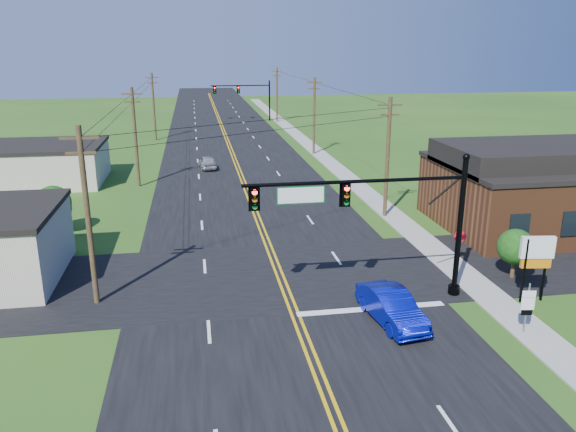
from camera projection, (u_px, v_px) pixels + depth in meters
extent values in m
plane|color=#244A15|center=(324.00, 403.00, 20.51)|extent=(260.00, 260.00, 0.00)
cube|color=black|center=(231.00, 153.00, 67.67)|extent=(16.00, 220.00, 0.04)
cube|color=black|center=(277.00, 275.00, 31.82)|extent=(70.00, 10.00, 0.04)
cube|color=gray|center=(336.00, 167.00, 59.89)|extent=(2.00, 160.00, 0.08)
cylinder|color=black|center=(459.00, 229.00, 28.39)|extent=(0.28, 0.28, 7.20)
cylinder|color=black|center=(454.00, 290.00, 29.37)|extent=(0.60, 0.60, 0.50)
sphere|color=black|center=(466.00, 157.00, 27.31)|extent=(0.36, 0.36, 0.36)
cylinder|color=black|center=(356.00, 181.00, 26.74)|extent=(11.00, 0.18, 0.18)
cube|color=#055F1F|center=(301.00, 195.00, 26.47)|extent=(2.30, 0.06, 0.85)
cylinder|color=black|center=(270.00, 100.00, 96.32)|extent=(0.28, 0.28, 7.20)
cylinder|color=black|center=(270.00, 119.00, 97.30)|extent=(0.60, 0.60, 0.50)
sphere|color=black|center=(269.00, 77.00, 95.24)|extent=(0.36, 0.36, 0.36)
cylinder|color=black|center=(240.00, 86.00, 94.83)|extent=(10.00, 0.18, 0.18)
cube|color=#055F1F|center=(221.00, 89.00, 94.49)|extent=(2.30, 0.06, 0.85)
cube|color=brown|center=(541.00, 196.00, 40.00)|extent=(14.00, 11.00, 4.40)
cube|color=black|center=(546.00, 164.00, 39.32)|extent=(14.20, 11.20, 0.30)
cube|color=beige|center=(37.00, 165.00, 52.86)|extent=(12.00, 9.00, 3.40)
cube|color=black|center=(35.00, 146.00, 52.32)|extent=(12.20, 9.20, 0.30)
cylinder|color=#332617|center=(88.00, 218.00, 27.13)|extent=(0.28, 0.28, 9.00)
cube|color=#332617|center=(79.00, 138.00, 25.99)|extent=(1.80, 0.12, 0.12)
cube|color=#332617|center=(81.00, 153.00, 26.20)|extent=(1.40, 0.12, 0.12)
cylinder|color=#332617|center=(136.00, 138.00, 50.72)|extent=(0.28, 0.28, 9.00)
cube|color=#332617|center=(132.00, 94.00, 49.58)|extent=(1.80, 0.12, 0.12)
cube|color=#332617|center=(133.00, 102.00, 49.78)|extent=(1.40, 0.12, 0.12)
cylinder|color=#332617|center=(154.00, 107.00, 76.19)|extent=(0.28, 0.28, 9.00)
cube|color=#332617|center=(152.00, 77.00, 75.05)|extent=(1.80, 0.12, 0.12)
cube|color=#332617|center=(152.00, 83.00, 75.26)|extent=(1.40, 0.12, 0.12)
cylinder|color=#332617|center=(387.00, 158.00, 41.50)|extent=(0.28, 0.28, 9.00)
cube|color=#332617|center=(390.00, 105.00, 40.36)|extent=(1.80, 0.12, 0.12)
cube|color=#332617|center=(390.00, 115.00, 40.56)|extent=(1.40, 0.12, 0.12)
cylinder|color=#332617|center=(314.00, 116.00, 66.03)|extent=(0.28, 0.28, 9.00)
cube|color=#332617|center=(315.00, 82.00, 64.89)|extent=(1.80, 0.12, 0.12)
cube|color=#332617|center=(315.00, 89.00, 65.09)|extent=(1.40, 0.12, 0.12)
cylinder|color=#332617|center=(277.00, 95.00, 94.33)|extent=(0.28, 0.28, 9.00)
cube|color=#332617|center=(277.00, 71.00, 93.19)|extent=(1.80, 0.12, 0.12)
cube|color=#332617|center=(277.00, 76.00, 93.40)|extent=(1.40, 0.12, 0.12)
cylinder|color=#332617|center=(440.00, 189.00, 47.29)|extent=(0.24, 0.24, 1.85)
sphere|color=#113A0E|center=(441.00, 169.00, 46.80)|extent=(3.00, 3.00, 3.00)
cylinder|color=#332617|center=(513.00, 267.00, 31.33)|extent=(0.24, 0.24, 1.32)
sphere|color=#113A0E|center=(516.00, 247.00, 30.98)|extent=(2.00, 2.00, 2.00)
cylinder|color=#332617|center=(56.00, 222.00, 38.83)|extent=(0.24, 0.24, 1.54)
sphere|color=#113A0E|center=(53.00, 203.00, 38.42)|extent=(2.40, 2.40, 2.40)
imported|color=#070E98|center=(391.00, 307.00, 26.22)|extent=(2.29, 4.90, 1.55)
imported|color=#B3B2B8|center=(207.00, 163.00, 59.16)|extent=(2.07, 4.12, 1.35)
cylinder|color=slate|center=(527.00, 309.00, 25.07)|extent=(0.09, 0.09, 2.46)
cube|color=white|center=(529.00, 294.00, 24.83)|extent=(0.61, 0.12, 0.34)
cube|color=white|center=(528.00, 303.00, 24.96)|extent=(0.61, 0.12, 0.62)
cube|color=black|center=(527.00, 313.00, 25.09)|extent=(0.50, 0.10, 0.25)
cylinder|color=slate|center=(459.00, 248.00, 33.26)|extent=(0.08, 0.08, 1.98)
cylinder|color=red|center=(460.00, 236.00, 33.02)|extent=(0.73, 0.27, 0.75)
cylinder|color=black|center=(524.00, 271.00, 28.09)|extent=(0.15, 0.15, 3.39)
cylinder|color=black|center=(545.00, 269.00, 28.27)|extent=(0.15, 0.15, 3.39)
cube|color=silver|center=(538.00, 247.00, 27.82)|extent=(1.71, 0.48, 1.13)
cube|color=#CC720C|center=(535.00, 263.00, 28.07)|extent=(1.52, 0.42, 0.47)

